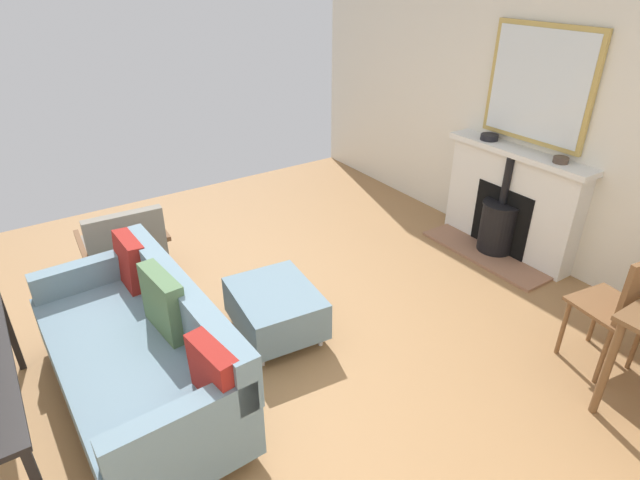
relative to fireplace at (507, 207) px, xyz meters
The scene contains 10 objects.
ground_plane 2.81m from the fireplace, ahead, with size 5.93×6.01×0.01m, color olive.
wall_left 0.97m from the fireplace, 161.73° to the right, with size 0.12×6.01×2.80m, color silver.
fireplace is the anchor object (origin of this frame).
mirror_over_mantel 1.11m from the fireplace, behind, with size 0.04×0.99×0.97m.
mantel_bowl_near 0.68m from the fireplace, 92.53° to the right, with size 0.16×0.16×0.05m.
mantel_bowl_far 0.71m from the fireplace, 92.17° to the left, with size 0.13×0.13×0.05m.
sofa 3.41m from the fireplace, ahead, with size 0.88×1.78×0.84m.
ottoman 2.44m from the fireplace, ahead, with size 0.63×0.75×0.38m.
armchair_accent 3.41m from the fireplace, 23.06° to the right, with size 0.71×0.61×0.75m.
dining_chair_near_fireplace 1.67m from the fireplace, 62.95° to the left, with size 0.45×0.45×0.92m.
Camera 1 is at (1.08, 2.70, 2.46)m, focal length 28.83 mm.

